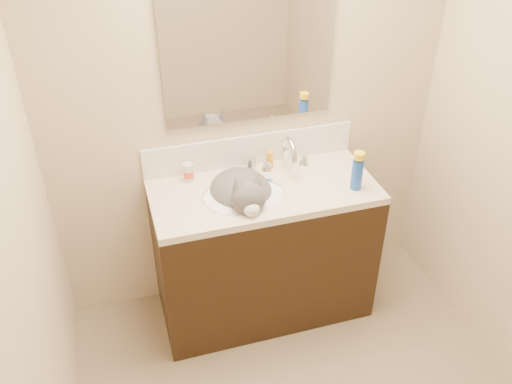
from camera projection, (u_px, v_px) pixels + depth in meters
room_shell at (357, 186)px, 1.73m from camera, size 2.24×2.54×2.52m
vanity_cabinet at (263, 253)px, 3.11m from camera, size 1.20×0.55×0.82m
counter_slab at (264, 191)px, 2.87m from camera, size 1.20×0.55×0.04m
basin at (244, 206)px, 2.85m from camera, size 0.45×0.36×0.14m
faucet at (288, 157)px, 2.96m from camera, size 0.28×0.20×0.21m
cat at (243, 195)px, 2.83m from camera, size 0.38×0.48×0.35m
backsplash at (250, 150)px, 3.02m from camera, size 1.20×0.02×0.18m
mirror at (249, 46)px, 2.69m from camera, size 0.90×0.02×0.80m
pill_bottle at (189, 172)px, 2.89m from camera, size 0.07×0.07×0.10m
pill_label at (189, 174)px, 2.90m from camera, size 0.08×0.08×0.04m
silver_jar at (251, 163)px, 3.01m from camera, size 0.06×0.06×0.07m
amber_bottle at (270, 160)px, 3.01m from camera, size 0.04×0.04×0.10m
toothbrush at (270, 180)px, 2.92m from camera, size 0.09×0.12×0.01m
toothbrush_head at (270, 180)px, 2.91m from camera, size 0.03×0.04×0.02m
spray_can at (357, 175)px, 2.82m from camera, size 0.06×0.06×0.16m
spray_cap at (359, 156)px, 2.75m from camera, size 0.06×0.06×0.04m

